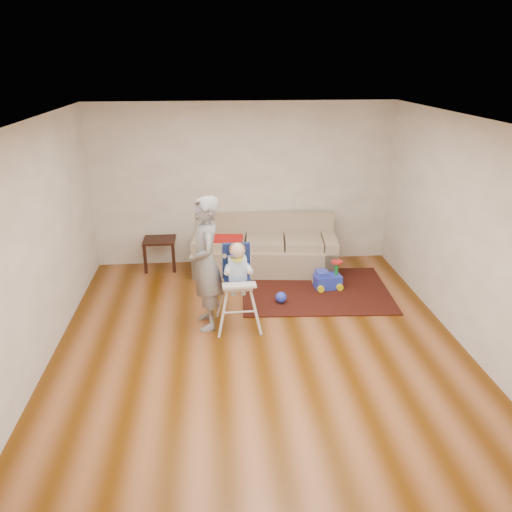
{
  "coord_description": "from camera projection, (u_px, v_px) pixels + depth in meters",
  "views": [
    {
      "loc": [
        -0.53,
        -5.4,
        3.3
      ],
      "look_at": [
        0.0,
        0.4,
        1.0
      ],
      "focal_mm": 35.0,
      "sensor_mm": 36.0,
      "label": 1
    }
  ],
  "objects": [
    {
      "name": "adult",
      "position": [
        206.0,
        264.0,
        6.34
      ],
      "size": [
        0.51,
        0.7,
        1.76
      ],
      "primitive_type": "imported",
      "rotation": [
        0.0,
        0.0,
        -1.43
      ],
      "color": "gray",
      "rests_on": "ground"
    },
    {
      "name": "sofa",
      "position": [
        265.0,
        244.0,
        8.26
      ],
      "size": [
        2.42,
        1.21,
        0.9
      ],
      "rotation": [
        0.0,
        0.0,
        -0.11
      ],
      "color": "tan",
      "rests_on": "ground"
    },
    {
      "name": "ride_on_toy",
      "position": [
        328.0,
        275.0,
        7.63
      ],
      "size": [
        0.43,
        0.33,
        0.44
      ],
      "primitive_type": null,
      "rotation": [
        0.0,
        0.0,
        0.11
      ],
      "color": "blue",
      "rests_on": "area_rug"
    },
    {
      "name": "toy_ball",
      "position": [
        281.0,
        297.0,
        7.2
      ],
      "size": [
        0.16,
        0.16,
        0.16
      ],
      "primitive_type": "sphere",
      "color": "blue",
      "rests_on": "area_rug"
    },
    {
      "name": "room_envelope",
      "position": [
        255.0,
        185.0,
        6.06
      ],
      "size": [
        5.04,
        5.52,
        2.72
      ],
      "color": "beige",
      "rests_on": "ground"
    },
    {
      "name": "ground",
      "position": [
        259.0,
        342.0,
        6.26
      ],
      "size": [
        5.5,
        5.5,
        0.0
      ],
      "primitive_type": "plane",
      "color": "#552B05",
      "rests_on": "ground"
    },
    {
      "name": "side_table",
      "position": [
        161.0,
        253.0,
        8.41
      ],
      "size": [
        0.52,
        0.52,
        0.52
      ],
      "primitive_type": null,
      "color": "black",
      "rests_on": "ground"
    },
    {
      "name": "high_chair",
      "position": [
        238.0,
        287.0,
        6.43
      ],
      "size": [
        0.56,
        0.56,
        1.18
      ],
      "rotation": [
        0.0,
        0.0,
        0.03
      ],
      "color": "silver",
      "rests_on": "ground"
    },
    {
      "name": "area_rug",
      "position": [
        315.0,
        290.0,
        7.64
      ],
      "size": [
        2.32,
        1.8,
        0.02
      ],
      "primitive_type": "cube",
      "rotation": [
        0.0,
        0.0,
        -0.06
      ],
      "color": "black",
      "rests_on": "ground"
    }
  ]
}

